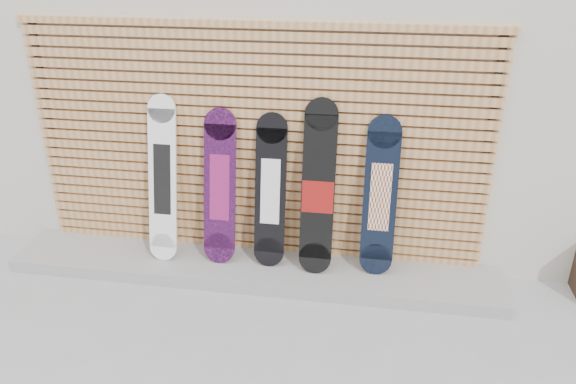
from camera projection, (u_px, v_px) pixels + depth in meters
name	position (u px, v px, depth m)	size (l,w,h in m)	color
ground	(252.00, 319.00, 4.72)	(80.00, 80.00, 0.00)	#9C9C9F
building	(348.00, 34.00, 7.02)	(12.00, 5.00, 3.60)	beige
concrete_step	(252.00, 268.00, 5.33)	(4.60, 0.70, 0.12)	gray
slat_wall	(256.00, 144.00, 5.10)	(4.26, 0.08, 2.29)	tan
snowboard_0	(162.00, 179.00, 5.18)	(0.26, 0.37, 1.53)	white
snowboard_1	(220.00, 187.00, 5.14)	(0.30, 0.33, 1.43)	black
snowboard_2	(270.00, 191.00, 5.08)	(0.28, 0.31, 1.41)	black
snowboard_3	(318.00, 189.00, 4.96)	(0.30, 0.36, 1.57)	black
snowboard_4	(380.00, 197.00, 4.94)	(0.30, 0.29, 1.44)	black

